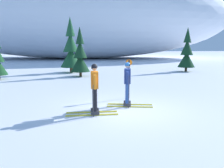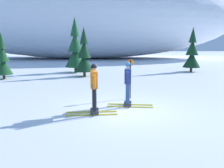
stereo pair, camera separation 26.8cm
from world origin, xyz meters
The scene contains 9 objects.
ground_plane centered at (0.00, 0.00, 0.00)m, with size 120.00×120.00×0.00m, color white.
skier_orange_jacket centered at (-1.09, -0.51, 0.90)m, with size 1.79×0.82×1.72m.
skier_navy_jacket centered at (0.17, 0.48, 0.89)m, with size 1.79×0.83×1.70m.
pine_tree_far_left centered at (-7.51, 7.70, 1.30)m, with size 1.20×1.20×3.10m.
pine_tree_center_left centered at (-3.10, 11.26, 1.87)m, with size 1.73×1.73×4.47m.
pine_tree_center_right centered at (-2.18, 8.87, 1.49)m, with size 1.37×1.37×3.55m.
pine_tree_far_right centered at (6.59, 11.33, 1.55)m, with size 1.43×1.43×3.71m.
snow_ridge_background centered at (-3.84, 29.21, 6.33)m, with size 47.59×18.77×12.66m, color white.
trail_marker_post centered at (0.39, 1.77, 0.96)m, with size 0.28×0.07×1.71m.
Camera 2 is at (-0.73, -8.44, 2.41)m, focal length 38.18 mm.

